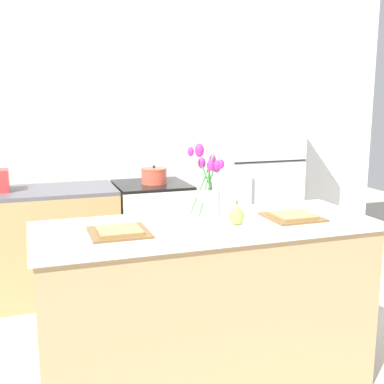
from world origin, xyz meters
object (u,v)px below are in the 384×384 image
(flower_vase, at_px, (208,198))
(plate_setting_left, at_px, (119,231))
(refrigerator, at_px, (253,180))
(stove_range, at_px, (152,234))
(pear_figurine, at_px, (237,215))
(cooking_pot, at_px, (154,176))
(plate_setting_right, at_px, (292,216))

(flower_vase, bearing_deg, plate_setting_left, -175.88)
(flower_vase, height_order, plate_setting_left, flower_vase)
(refrigerator, xyz_separation_m, flower_vase, (-1.05, -1.62, 0.22))
(stove_range, distance_m, plate_setting_left, 1.82)
(pear_figurine, bearing_deg, refrigerator, 61.34)
(stove_range, height_order, cooking_pot, cooking_pot)
(refrigerator, xyz_separation_m, plate_setting_left, (-1.53, -1.65, 0.09))
(pear_figurine, bearing_deg, stove_range, 91.02)
(stove_range, xyz_separation_m, flower_vase, (-0.10, -1.62, 0.64))
(flower_vase, xyz_separation_m, plate_setting_left, (-0.47, -0.03, -0.13))
(refrigerator, bearing_deg, flower_vase, -123.04)
(refrigerator, xyz_separation_m, pear_figurine, (-0.92, -1.68, 0.13))
(flower_vase, height_order, cooking_pot, flower_vase)
(plate_setting_right, bearing_deg, refrigerator, 70.86)
(flower_vase, relative_size, pear_figurine, 3.33)
(cooking_pot, bearing_deg, pear_figurine, -89.58)
(plate_setting_left, bearing_deg, stove_range, 70.75)
(stove_range, height_order, flower_vase, flower_vase)
(stove_range, bearing_deg, cooking_pot, -47.92)
(cooking_pot, bearing_deg, plate_setting_right, -77.60)
(plate_setting_left, distance_m, plate_setting_right, 0.95)
(refrigerator, relative_size, cooking_pot, 7.98)
(plate_setting_right, height_order, cooking_pot, cooking_pot)
(stove_range, bearing_deg, plate_setting_right, -77.15)
(stove_range, xyz_separation_m, refrigerator, (0.95, 0.00, 0.42))
(pear_figurine, height_order, plate_setting_left, pear_figurine)
(pear_figurine, xyz_separation_m, plate_setting_left, (-0.61, 0.03, -0.04))
(refrigerator, distance_m, plate_setting_left, 2.25)
(flower_vase, distance_m, pear_figurine, 0.17)
(flower_vase, relative_size, plate_setting_left, 1.49)
(plate_setting_right, distance_m, cooking_pot, 1.67)
(refrigerator, bearing_deg, cooking_pot, -178.74)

